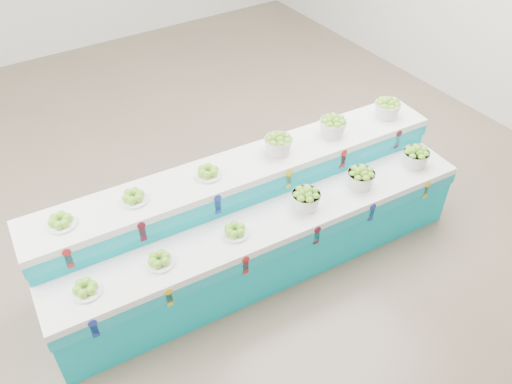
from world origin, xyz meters
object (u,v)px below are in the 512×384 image
display_stand (256,220)px  plate_upper_mid (133,196)px  basket_upper_right (387,108)px  basket_lower_left (306,198)px

display_stand → plate_upper_mid: 1.22m
plate_upper_mid → basket_upper_right: bearing=-3.6°
display_stand → basket_upper_right: size_ratio=15.29×
display_stand → basket_lower_left: size_ratio=15.29×
display_stand → plate_upper_mid: bearing=166.4°
plate_upper_mid → basket_upper_right: basket_upper_right is taller
display_stand → basket_lower_left: display_stand is taller
display_stand → basket_upper_right: (1.72, 0.15, 0.61)m
plate_upper_mid → basket_upper_right: size_ratio=0.91×
display_stand → basket_upper_right: 1.83m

